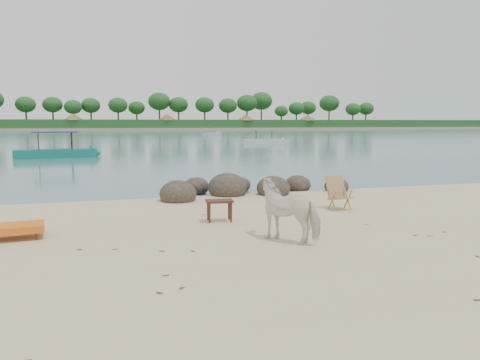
# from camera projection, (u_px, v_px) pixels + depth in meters

# --- Properties ---
(water) EXTENTS (400.00, 400.00, 0.00)m
(water) POSITION_uv_depth(u_px,v_px,m) (113.00, 134.00, 94.31)
(water) COLOR #3A6E75
(water) RESTS_ON ground
(far_shore) EXTENTS (420.00, 90.00, 1.40)m
(far_shore) POSITION_uv_depth(u_px,v_px,m) (106.00, 129.00, 170.24)
(far_shore) COLOR tan
(far_shore) RESTS_ON ground
(far_scenery) EXTENTS (420.00, 18.00, 9.50)m
(far_scenery) POSITION_uv_depth(u_px,v_px,m) (108.00, 119.00, 138.25)
(far_scenery) COLOR #1E4C1E
(far_scenery) RESTS_ON ground
(boulders) EXTENTS (6.34, 2.88, 0.93)m
(boulders) POSITION_uv_depth(u_px,v_px,m) (241.00, 189.00, 14.93)
(boulders) COLOR #332822
(boulders) RESTS_ON ground
(cow) EXTENTS (1.39, 1.50, 1.19)m
(cow) POSITION_uv_depth(u_px,v_px,m) (290.00, 211.00, 9.05)
(cow) COLOR white
(cow) RESTS_ON ground
(side_table) EXTENTS (0.65, 0.46, 0.50)m
(side_table) POSITION_uv_depth(u_px,v_px,m) (219.00, 212.00, 10.77)
(side_table) COLOR #341C14
(side_table) RESTS_ON ground
(deck_chair) EXTENTS (0.55, 0.61, 0.86)m
(deck_chair) POSITION_uv_depth(u_px,v_px,m) (340.00, 194.00, 12.21)
(deck_chair) COLOR #A27A51
(deck_chair) RESTS_ON ground
(boat_near) EXTENTS (5.90, 1.86, 2.83)m
(boat_near) POSITION_uv_depth(u_px,v_px,m) (55.00, 136.00, 31.12)
(boat_near) COLOR #117266
(boat_near) RESTS_ON water
(boat_mid) EXTENTS (5.28, 2.05, 2.53)m
(boat_mid) POSITION_uv_depth(u_px,v_px,m) (264.00, 132.00, 51.51)
(boat_mid) COLOR silver
(boat_mid) RESTS_ON water
(boat_far) EXTENTS (4.56, 4.54, 0.61)m
(boat_far) POSITION_uv_depth(u_px,v_px,m) (212.00, 134.00, 82.82)
(boat_far) COLOR #B7B8B4
(boat_far) RESTS_ON water
(dead_leaves) EXTENTS (7.69, 7.43, 0.00)m
(dead_leaves) POSITION_uv_depth(u_px,v_px,m) (285.00, 252.00, 8.33)
(dead_leaves) COLOR brown
(dead_leaves) RESTS_ON ground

